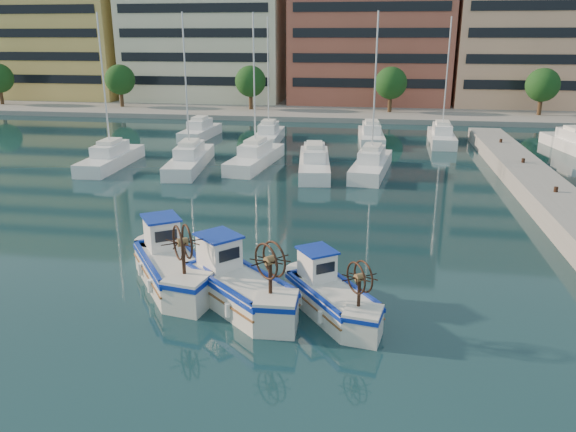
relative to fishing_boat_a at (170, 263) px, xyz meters
name	(u,v)px	position (x,y,z in m)	size (l,w,h in m)	color
ground	(302,302)	(5.60, -0.92, -0.89)	(300.00, 300.00, 0.00)	#193C43
waterfront	(431,26)	(14.83, 64.13, 10.20)	(180.00, 40.00, 25.60)	gray
yacht_marina	(314,150)	(2.86, 26.90, -0.37)	(41.06, 22.79, 11.50)	white
fishing_boat_a	(170,263)	(0.00, 0.00, 0.00)	(4.55, 5.28, 3.24)	silver
fishing_boat_b	(236,283)	(3.17, -1.45, -0.02)	(4.98, 4.83, 3.18)	silver
fishing_boat_c	(330,294)	(6.75, -1.55, -0.14)	(3.88, 4.45, 2.74)	silver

